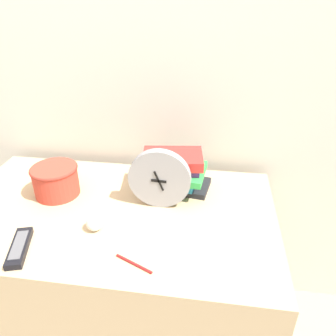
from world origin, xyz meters
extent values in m
cube|color=silver|center=(0.00, 0.76, 1.20)|extent=(6.00, 0.04, 2.40)
cube|color=tan|center=(0.00, 0.34, 0.37)|extent=(1.17, 0.69, 0.73)
cylinder|color=#99999E|center=(0.17, 0.40, 0.84)|extent=(0.22, 0.03, 0.22)
cylinder|color=white|center=(0.17, 0.39, 0.84)|extent=(0.20, 0.01, 0.20)
cube|color=black|center=(0.17, 0.38, 0.84)|extent=(0.05, 0.01, 0.01)
cube|color=black|center=(0.17, 0.38, 0.84)|extent=(0.04, 0.01, 0.08)
cylinder|color=black|center=(0.17, 0.38, 0.84)|extent=(0.01, 0.00, 0.01)
cube|color=#232328|center=(0.23, 0.53, 0.74)|extent=(0.25, 0.17, 0.02)
cube|color=#2D9ED1|center=(0.20, 0.52, 0.77)|extent=(0.19, 0.14, 0.03)
cube|color=white|center=(0.20, 0.52, 0.79)|extent=(0.21, 0.16, 0.02)
cube|color=green|center=(0.22, 0.51, 0.81)|extent=(0.21, 0.20, 0.02)
cube|color=#7A3899|center=(0.20, 0.51, 0.84)|extent=(0.21, 0.17, 0.02)
cube|color=red|center=(0.20, 0.51, 0.87)|extent=(0.24, 0.18, 0.04)
cylinder|color=#C63D2D|center=(-0.23, 0.41, 0.79)|extent=(0.17, 0.17, 0.12)
torus|color=#9F3024|center=(-0.23, 0.41, 0.84)|extent=(0.18, 0.18, 0.01)
cube|color=black|center=(-0.21, 0.10, 0.74)|extent=(0.10, 0.17, 0.02)
cube|color=#59595E|center=(-0.21, 0.10, 0.75)|extent=(0.07, 0.13, 0.00)
sphere|color=white|center=(-0.02, 0.23, 0.76)|extent=(0.05, 0.05, 0.05)
cylinder|color=#B21E1E|center=(0.14, 0.09, 0.74)|extent=(0.12, 0.06, 0.01)
camera|label=1|loc=(0.34, -0.57, 1.43)|focal=35.00mm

